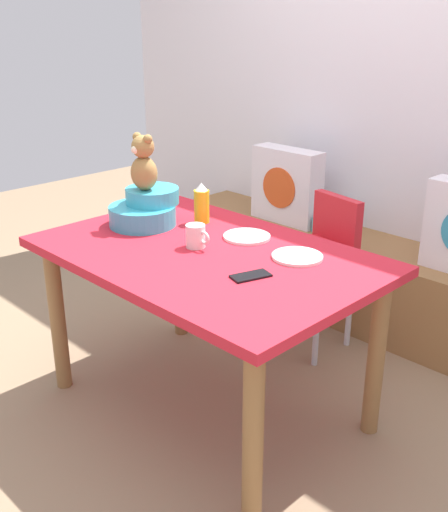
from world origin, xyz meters
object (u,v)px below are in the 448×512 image
pillow_floral_left (287,186)px  coffee_mug (195,236)px  infant_seat_teal (146,209)px  cell_phone (251,276)px  dinner_plate_near (247,237)px  dining_table (207,274)px  teddy_bear (144,164)px  ketchup_bottle (202,204)px  book_stack (333,226)px  dinner_plate_far (297,257)px  highchair (316,252)px

pillow_floral_left → coffee_mug: 1.29m
infant_seat_teal → cell_phone: infant_seat_teal is taller
infant_seat_teal → dinner_plate_near: infant_seat_teal is taller
dining_table → cell_phone: size_ratio=9.55×
dining_table → teddy_bear: (-0.44, 0.04, 0.38)m
pillow_floral_left → dining_table: bearing=-64.7°
dining_table → ketchup_bottle: (-0.28, 0.24, 0.19)m
book_stack → infant_seat_teal: 1.22m
coffee_mug → dinner_plate_far: bearing=28.8°
pillow_floral_left → dining_table: pillow_floral_left is taller
pillow_floral_left → teddy_bear: size_ratio=1.76×
teddy_bear → pillow_floral_left: bearing=96.1°
teddy_bear → coffee_mug: size_ratio=2.08×
highchair → dinner_plate_near: bearing=-87.4°
pillow_floral_left → ketchup_bottle: 1.00m
coffee_mug → infant_seat_teal: bearing=173.3°
coffee_mug → dining_table: bearing=3.0°
highchair → coffee_mug: size_ratio=6.58×
ketchup_bottle → infant_seat_teal: bearing=-128.9°
infant_seat_teal → coffee_mug: 0.38m
pillow_floral_left → dinner_plate_near: size_ratio=2.20×
book_stack → dining_table: dining_table is taller
pillow_floral_left → teddy_bear: teddy_bear is taller
infant_seat_teal → teddy_bear: bearing=-90.0°
dining_table → ketchup_bottle: bearing=139.9°
highchair → cell_phone: (0.32, -0.83, 0.22)m
book_stack → cell_phone: cell_phone is taller
dinner_plate_near → dining_table: bearing=-92.3°
dinner_plate_far → cell_phone: bearing=-90.4°
pillow_floral_left → book_stack: size_ratio=2.20×
ketchup_bottle → coffee_mug: bearing=-47.4°
cell_phone → dinner_plate_far: bearing=-72.5°
pillow_floral_left → infant_seat_teal: 1.16m
dining_table → cell_phone: (0.30, -0.07, 0.10)m
infant_seat_teal → teddy_bear: teddy_bear is taller
pillow_floral_left → cell_phone: (0.86, -1.25, 0.06)m
pillow_floral_left → ketchup_bottle: (0.28, -0.95, 0.15)m
dining_table → ketchup_bottle: 0.41m
dinner_plate_near → dinner_plate_far: (0.30, -0.03, 0.00)m
coffee_mug → ketchup_bottle: bearing=132.6°
infant_seat_teal → dinner_plate_near: 0.49m
pillow_floral_left → cell_phone: 1.52m
pillow_floral_left → cell_phone: bearing=-55.3°
book_stack → dinner_plate_near: bearing=-76.5°
dinner_plate_far → pillow_floral_left: bearing=131.3°
pillow_floral_left → book_stack: bearing=3.6°
highchair → infant_seat_teal: size_ratio=2.39×
pillow_floral_left → highchair: (0.54, -0.42, -0.16)m
ketchup_bottle → teddy_bear: bearing=-128.9°
cell_phone → teddy_bear: bearing=9.7°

